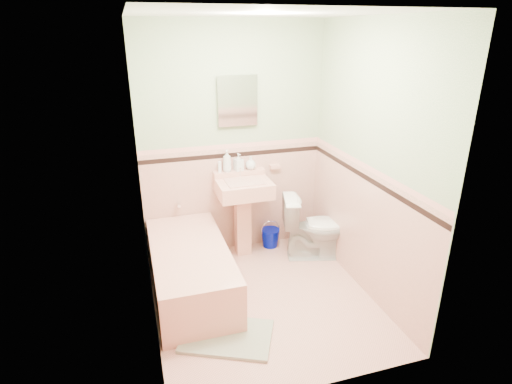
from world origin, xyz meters
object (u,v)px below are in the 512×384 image
object	(u,v)px
medicine_cabinet	(237,101)
toilet	(315,227)
shoe	(207,332)
bathtub	(191,271)
soap_bottle_mid	(239,162)
soap_bottle_right	(251,163)
sink	(244,219)
bucket	(270,238)
soap_bottle_left	(227,161)

from	to	relation	value
medicine_cabinet	toilet	size ratio (longest dim) A/B	0.66
toilet	shoe	world-z (taller)	toilet
bathtub	soap_bottle_mid	distance (m)	1.28
bathtub	soap_bottle_mid	xyz separation A→B (m)	(0.67, 0.71, 0.82)
bathtub	soap_bottle_right	size ratio (longest dim) A/B	10.35
medicine_cabinet	sink	bearing A→B (deg)	-90.00
bathtub	soap_bottle_mid	size ratio (longest dim) A/B	7.92
shoe	bathtub	bearing A→B (deg)	85.86
soap_bottle_mid	bucket	size ratio (longest dim) A/B	0.88
medicine_cabinet	soap_bottle_mid	xyz separation A→B (m)	(-0.01, -0.03, -0.65)
medicine_cabinet	soap_bottle_right	xyz separation A→B (m)	(0.13, -0.03, -0.67)
medicine_cabinet	soap_bottle_right	distance (m)	0.69
soap_bottle_mid	toilet	bearing A→B (deg)	-29.65
soap_bottle_right	toilet	size ratio (longest dim) A/B	0.20
medicine_cabinet	soap_bottle_mid	world-z (taller)	medicine_cabinet
soap_bottle_left	soap_bottle_mid	world-z (taller)	soap_bottle_left
soap_bottle_left	soap_bottle_mid	bearing A→B (deg)	0.00
bathtub	medicine_cabinet	bearing A→B (deg)	47.42
soap_bottle_mid	toilet	size ratio (longest dim) A/B	0.26
toilet	bucket	distance (m)	0.59
bathtub	shoe	bearing A→B (deg)	-88.84
soap_bottle_left	soap_bottle_right	bearing A→B (deg)	0.00
soap_bottle_left	soap_bottle_right	world-z (taller)	soap_bottle_left
soap_bottle_mid	shoe	world-z (taller)	soap_bottle_mid
soap_bottle_right	shoe	distance (m)	1.88
sink	bucket	xyz separation A→B (m)	(0.35, 0.11, -0.34)
sink	soap_bottle_mid	bearing A→B (deg)	91.77
soap_bottle_left	soap_bottle_right	size ratio (longest dim) A/B	1.64
toilet	bucket	xyz separation A→B (m)	(-0.39, 0.36, -0.25)
medicine_cabinet	soap_bottle_mid	distance (m)	0.65
medicine_cabinet	soap_bottle_left	distance (m)	0.64
soap_bottle_right	shoe	size ratio (longest dim) A/B	0.87
shoe	soap_bottle_left	bearing A→B (deg)	63.93
sink	medicine_cabinet	bearing A→B (deg)	90.00
soap_bottle_right	soap_bottle_mid	bearing A→B (deg)	180.00
soap_bottle_right	soap_bottle_left	bearing A→B (deg)	180.00
sink	soap_bottle_left	world-z (taller)	soap_bottle_left
bathtub	bucket	world-z (taller)	bathtub
medicine_cabinet	soap_bottle_left	world-z (taller)	medicine_cabinet
bathtub	soap_bottle_mid	world-z (taller)	soap_bottle_mid
soap_bottle_mid	medicine_cabinet	bearing A→B (deg)	79.47
soap_bottle_left	toilet	xyz separation A→B (m)	(0.88, -0.43, -0.71)
shoe	toilet	bearing A→B (deg)	29.52
bucket	shoe	size ratio (longest dim) A/B	1.29
sink	soap_bottle_mid	distance (m)	0.63
bathtub	sink	bearing A→B (deg)	37.93
soap_bottle_mid	soap_bottle_right	world-z (taller)	soap_bottle_mid
sink	medicine_cabinet	distance (m)	1.27
bathtub	toilet	size ratio (longest dim) A/B	2.08
bathtub	toilet	bearing A→B (deg)	11.32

